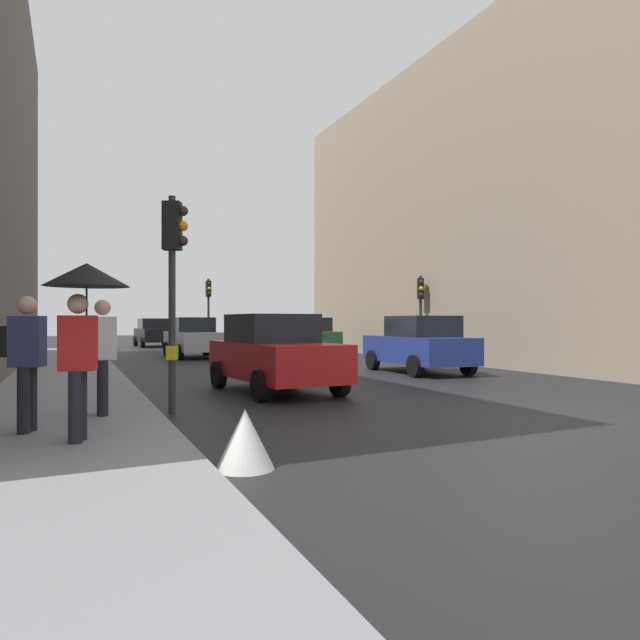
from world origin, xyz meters
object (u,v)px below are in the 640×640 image
object	(u,v)px
car_blue_van	(419,344)
traffic_light_mid_street	(421,302)
car_red_sedan	(274,353)
warning_sign_triangle	(245,439)
traffic_light_near_right	(173,263)
pedestrian_with_black_backpack	(99,350)
car_yellow_taxi	(260,333)
traffic_light_far_median	(209,301)
car_silver_hatchback	(193,337)
pedestrian_with_umbrella	(84,301)
pedestrian_with_grey_backpack	(24,355)
car_dark_suv	(154,333)
car_green_estate	(307,336)

from	to	relation	value
car_blue_van	traffic_light_mid_street	bearing A→B (deg)	56.32
car_red_sedan	warning_sign_triangle	distance (m)	6.90
traffic_light_mid_street	traffic_light_near_right	bearing A→B (deg)	-140.02
pedestrian_with_black_backpack	warning_sign_triangle	distance (m)	3.75
car_yellow_taxi	car_red_sedan	world-z (taller)	same
car_blue_van	warning_sign_triangle	size ratio (longest dim) A/B	6.57
traffic_light_far_median	pedestrian_with_black_backpack	world-z (taller)	traffic_light_far_median
car_silver_hatchback	pedestrian_with_umbrella	distance (m)	18.81
car_silver_hatchback	pedestrian_with_grey_backpack	distance (m)	18.10
traffic_light_far_median	car_blue_van	bearing A→B (deg)	-77.28
pedestrian_with_black_backpack	warning_sign_triangle	bearing A→B (deg)	-68.61
car_blue_van	pedestrian_with_black_backpack	world-z (taller)	pedestrian_with_black_backpack
traffic_light_far_median	car_dark_suv	distance (m)	7.88
car_green_estate	pedestrian_with_grey_backpack	xyz separation A→B (m)	(-10.84, -17.06, 0.29)
traffic_light_mid_street	car_yellow_taxi	xyz separation A→B (m)	(-2.73, 12.67, -1.48)
traffic_light_near_right	car_red_sedan	size ratio (longest dim) A/B	0.87
car_dark_suv	traffic_light_near_right	bearing A→B (deg)	-96.53
pedestrian_with_umbrella	pedestrian_with_grey_backpack	distance (m)	1.35
traffic_light_far_median	car_blue_van	world-z (taller)	traffic_light_far_median
traffic_light_near_right	car_green_estate	distance (m)	17.61
traffic_light_far_median	car_green_estate	size ratio (longest dim) A/B	0.90
car_green_estate	pedestrian_with_grey_backpack	world-z (taller)	pedestrian_with_grey_backpack
car_dark_suv	warning_sign_triangle	size ratio (longest dim) A/B	6.59
traffic_light_mid_street	pedestrian_with_black_backpack	bearing A→B (deg)	-140.74
pedestrian_with_black_backpack	pedestrian_with_grey_backpack	size ratio (longest dim) A/B	1.00
traffic_light_near_right	pedestrian_with_grey_backpack	size ratio (longest dim) A/B	2.13
pedestrian_with_black_backpack	car_yellow_taxi	bearing A→B (deg)	66.98
traffic_light_near_right	car_dark_suv	bearing A→B (deg)	83.47
car_silver_hatchback	pedestrian_with_umbrella	size ratio (longest dim) A/B	2.00
traffic_light_far_median	car_yellow_taxi	bearing A→B (deg)	33.23
traffic_light_far_median	car_dark_suv	bearing A→B (deg)	103.80
car_blue_van	pedestrian_with_umbrella	bearing A→B (deg)	-141.55
car_silver_hatchback	car_dark_suv	bearing A→B (deg)	90.97
car_blue_van	pedestrian_with_grey_backpack	size ratio (longest dim) A/B	2.41
traffic_light_far_median	warning_sign_triangle	world-z (taller)	traffic_light_far_median
traffic_light_near_right	pedestrian_with_grey_backpack	distance (m)	3.20
car_blue_van	traffic_light_far_median	bearing A→B (deg)	102.72
car_green_estate	pedestrian_with_black_backpack	size ratio (longest dim) A/B	2.39
car_dark_suv	car_green_estate	world-z (taller)	same
traffic_light_mid_street	car_green_estate	xyz separation A→B (m)	(-2.56, 5.85, -1.48)
car_red_sedan	traffic_light_far_median	bearing A→B (deg)	82.40
car_yellow_taxi	car_red_sedan	distance (m)	20.68
car_yellow_taxi	car_red_sedan	xyz separation A→B (m)	(-5.86, -19.83, 0.00)
traffic_light_near_right	car_yellow_taxi	xyz separation A→B (m)	(8.47, 22.07, -1.73)
traffic_light_far_median	warning_sign_triangle	size ratio (longest dim) A/B	5.85
car_green_estate	pedestrian_with_umbrella	world-z (taller)	pedestrian_with_umbrella
traffic_light_near_right	warning_sign_triangle	xyz separation A→B (m)	(0.10, -4.17, -2.28)
traffic_light_mid_street	car_yellow_taxi	world-z (taller)	traffic_light_mid_street
car_yellow_taxi	car_green_estate	world-z (taller)	same
car_blue_van	traffic_light_near_right	bearing A→B (deg)	-148.83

